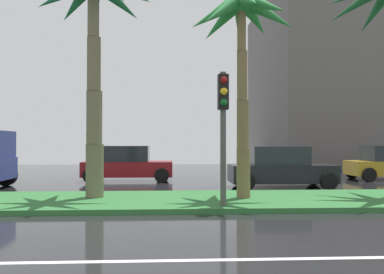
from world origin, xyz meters
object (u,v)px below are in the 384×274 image
Objects in this scene: palm_tree_centre at (93,17)px; car_in_traffic_second at (280,168)px; palm_tree_centre_right at (242,24)px; traffic_signal_median_right at (223,114)px; car_in_traffic_leading at (127,164)px.

car_in_traffic_second is at bearing 28.29° from palm_tree_centre.
palm_tree_centre_right is at bearing -119.79° from car_in_traffic_second.
traffic_signal_median_right is at bearing -119.27° from car_in_traffic_second.
palm_tree_centre_right reaches higher than car_in_traffic_leading.
palm_tree_centre_right is 1.82× the size of traffic_signal_median_right.
car_in_traffic_leading is at bearing 120.91° from palm_tree_centre_right.
palm_tree_centre_right is 3.36m from traffic_signal_median_right.
car_in_traffic_leading is 1.00× the size of car_in_traffic_second.
palm_tree_centre is at bearing -151.71° from car_in_traffic_second.
palm_tree_centre reaches higher than palm_tree_centre_right.
palm_tree_centre reaches higher than car_in_traffic_second.
car_in_traffic_second is at bearing 60.21° from palm_tree_centre_right.
palm_tree_centre_right is 9.73m from car_in_traffic_leading.
palm_tree_centre is 1.69× the size of car_in_traffic_leading.
palm_tree_centre is at bearing -92.48° from car_in_traffic_leading.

